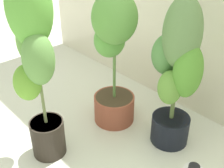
# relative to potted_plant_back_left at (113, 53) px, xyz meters

# --- Properties ---
(potted_plant_back_left) EXTENTS (0.37, 0.35, 0.84)m
(potted_plant_back_left) POSITION_rel_potted_plant_back_left_xyz_m (0.00, 0.00, 0.00)
(potted_plant_back_left) COLOR #9A4C36
(potted_plant_back_left) RESTS_ON ground
(potted_plant_back_center) EXTENTS (0.37, 0.29, 0.86)m
(potted_plant_back_center) POSITION_rel_potted_plant_back_left_xyz_m (0.38, 0.10, 0.01)
(potted_plant_back_center) COLOR black
(potted_plant_back_center) RESTS_ON ground
(potted_plant_front_left) EXTENTS (0.30, 0.26, 1.00)m
(potted_plant_front_left) POSITION_rel_potted_plant_back_left_xyz_m (-0.01, -0.49, 0.12)
(potted_plant_front_left) COLOR #2D261E
(potted_plant_front_left) RESTS_ON ground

